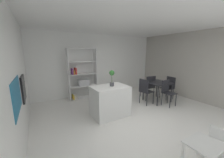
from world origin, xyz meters
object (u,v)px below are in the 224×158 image
object	(u,v)px
built_in_oven	(23,88)
dining_chair_near	(167,90)
dining_chair_island_side	(145,89)
dining_chair_window_side	(169,86)
open_bookshelf	(82,77)
potted_plant_on_island	(112,77)
dining_chair_far	(149,85)
kitchen_island	(110,101)
dining_table	(158,84)
child_chair_right	(216,141)
child_table	(204,148)

from	to	relation	value
built_in_oven	dining_chair_near	size ratio (longest dim) A/B	0.64
dining_chair_near	dining_chair_island_side	size ratio (longest dim) A/B	0.96
built_in_oven	dining_chair_window_side	bearing A→B (deg)	-1.20
open_bookshelf	potted_plant_on_island	bearing A→B (deg)	-80.39
potted_plant_on_island	open_bookshelf	world-z (taller)	open_bookshelf
built_in_oven	dining_chair_far	bearing A→B (deg)	4.49
kitchen_island	open_bookshelf	size ratio (longest dim) A/B	0.51
open_bookshelf	dining_table	size ratio (longest dim) A/B	2.32
dining_table	child_chair_right	bearing A→B (deg)	-118.02
child_table	dining_table	distance (m)	3.16
built_in_oven	dining_chair_island_side	world-z (taller)	built_in_oven
dining_table	kitchen_island	bearing A→B (deg)	-177.19
dining_chair_near	dining_chair_window_side	world-z (taller)	dining_chair_near
built_in_oven	dining_chair_window_side	size ratio (longest dim) A/B	0.65
dining_table	potted_plant_on_island	bearing A→B (deg)	-177.22
child_table	child_chair_right	distance (m)	0.46
built_in_oven	kitchen_island	xyz separation A→B (m)	(2.18, -0.21, -0.66)
child_chair_right	dining_chair_near	size ratio (longest dim) A/B	0.60
dining_table	dining_chair_far	size ratio (longest dim) A/B	0.94
open_bookshelf	dining_chair_island_side	size ratio (longest dim) A/B	2.17
child_chair_right	dining_chair_window_side	bearing A→B (deg)	133.92
dining_chair_near	dining_chair_window_side	distance (m)	0.81
built_in_oven	potted_plant_on_island	world-z (taller)	built_in_oven
open_bookshelf	child_chair_right	xyz separation A→B (m)	(1.13, -4.41, -0.59)
child_table	child_chair_right	world-z (taller)	child_chair_right
potted_plant_on_island	child_table	distance (m)	2.63
built_in_oven	child_table	bearing A→B (deg)	-45.78
kitchen_island	child_chair_right	world-z (taller)	kitchen_island
open_bookshelf	dining_chair_island_side	bearing A→B (deg)	-45.53
open_bookshelf	child_chair_right	size ratio (longest dim) A/B	3.79
dining_chair_window_side	open_bookshelf	bearing A→B (deg)	-114.50
child_table	child_chair_right	xyz separation A→B (m)	(0.46, 0.01, -0.05)
potted_plant_on_island	dining_table	distance (m)	2.23
open_bookshelf	dining_chair_far	xyz separation A→B (m)	(2.49, -1.41, -0.34)
child_chair_right	dining_chair_far	xyz separation A→B (m)	(1.35, 3.01, 0.24)
dining_chair_window_side	dining_chair_far	bearing A→B (deg)	-117.50
potted_plant_on_island	dining_chair_far	distance (m)	2.32
potted_plant_on_island	child_chair_right	size ratio (longest dim) A/B	0.87
dining_chair_far	dining_chair_island_side	bearing A→B (deg)	40.95
built_in_oven	dining_chair_island_side	bearing A→B (deg)	-1.62
dining_table	dining_chair_island_side	size ratio (longest dim) A/B	0.93
built_in_oven	potted_plant_on_island	size ratio (longest dim) A/B	1.23
open_bookshelf	child_table	bearing A→B (deg)	-81.28
dining_chair_window_side	dining_chair_island_side	size ratio (longest dim) A/B	0.95
kitchen_island	built_in_oven	bearing A→B (deg)	174.60
child_table	dining_table	bearing A→B (deg)	54.70
child_table	dining_chair_island_side	bearing A→B (deg)	65.87
dining_table	dining_chair_near	bearing A→B (deg)	-90.38
child_table	dining_chair_near	distance (m)	2.79
child_table	kitchen_island	bearing A→B (deg)	99.60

